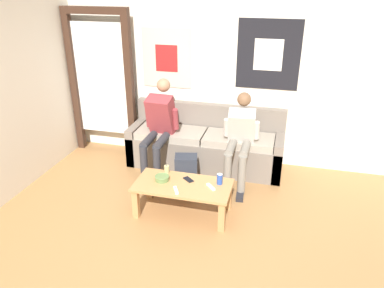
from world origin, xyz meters
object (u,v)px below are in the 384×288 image
at_px(person_seated_adult, 159,125).
at_px(pillar_candle, 167,169).
at_px(couch, 206,146).
at_px(drink_can_blue, 220,179).
at_px(ceramic_bowl, 162,178).
at_px(game_controller_near_left, 211,187).
at_px(game_controller_near_right, 176,190).
at_px(person_seated_teen, 240,137).
at_px(backpack, 186,173).
at_px(coffee_table, 183,189).
at_px(cell_phone, 188,179).

height_order(person_seated_adult, pillar_candle, person_seated_adult).
distance_m(couch, drink_can_blue, 1.22).
bearing_deg(ceramic_bowl, game_controller_near_left, -2.02).
xyz_separation_m(pillar_candle, drink_can_blue, (0.66, -0.09, 0.01)).
relative_size(game_controller_near_left, game_controller_near_right, 0.90).
distance_m(person_seated_teen, backpack, 0.83).
height_order(backpack, pillar_candle, pillar_candle).
bearing_deg(backpack, person_seated_teen, 27.87).
bearing_deg(drink_can_blue, couch, 110.27).
relative_size(person_seated_teen, game_controller_near_right, 8.10).
bearing_deg(drink_can_blue, coffee_table, -164.04).
bearing_deg(person_seated_adult, ceramic_bowl, -69.23).
bearing_deg(drink_can_blue, person_seated_adult, 141.00).
bearing_deg(cell_phone, couch, 92.77).
bearing_deg(couch, person_seated_adult, -150.22).
height_order(person_seated_adult, game_controller_near_left, person_seated_adult).
bearing_deg(person_seated_teen, ceramic_bowl, -130.78).
distance_m(couch, game_controller_near_right, 1.41).
bearing_deg(game_controller_near_left, drink_can_blue, 55.54).
height_order(person_seated_adult, person_seated_teen, person_seated_adult).
height_order(backpack, ceramic_bowl, ceramic_bowl).
distance_m(ceramic_bowl, drink_can_blue, 0.66).
distance_m(person_seated_adult, person_seated_teen, 1.10).
bearing_deg(coffee_table, person_seated_adult, 122.91).
bearing_deg(cell_phone, game_controller_near_left, -20.75).
relative_size(drink_can_blue, cell_phone, 0.85).
xyz_separation_m(person_seated_adult, game_controller_near_left, (0.92, -0.92, -0.30)).
xyz_separation_m(pillar_candle, cell_phone, (0.29, -0.09, -0.04)).
xyz_separation_m(couch, ceramic_bowl, (-0.23, -1.23, 0.11)).
height_order(person_seated_teen, backpack, person_seated_teen).
xyz_separation_m(coffee_table, cell_phone, (0.04, 0.11, 0.07)).
relative_size(backpack, game_controller_near_right, 3.06).
relative_size(pillar_candle, game_controller_near_right, 0.76).
bearing_deg(game_controller_near_right, person_seated_adult, 117.47).
distance_m(game_controller_near_right, cell_phone, 0.28).
xyz_separation_m(backpack, cell_phone, (0.16, -0.46, 0.18)).
distance_m(ceramic_bowl, game_controller_near_left, 0.58).
bearing_deg(ceramic_bowl, drink_can_blue, 8.04).
height_order(couch, game_controller_near_right, couch).
relative_size(backpack, drink_can_blue, 3.55).
distance_m(couch, coffee_table, 1.25).
relative_size(person_seated_teen, ceramic_bowl, 6.90).
bearing_deg(cell_phone, ceramic_bowl, -163.08).
bearing_deg(ceramic_bowl, person_seated_teen, 49.22).
height_order(pillar_candle, game_controller_near_left, pillar_candle).
height_order(couch, backpack, couch).
bearing_deg(coffee_table, drink_can_blue, 15.96).
bearing_deg(cell_phone, coffee_table, -107.85).
xyz_separation_m(couch, person_seated_adult, (-0.58, -0.33, 0.39)).
height_order(coffee_table, drink_can_blue, drink_can_blue).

